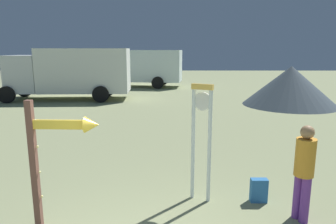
{
  "coord_description": "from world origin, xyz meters",
  "views": [
    {
      "loc": [
        0.47,
        -3.22,
        2.8
      ],
      "look_at": [
        0.42,
        4.7,
        1.2
      ],
      "focal_mm": 32.69,
      "sensor_mm": 36.0,
      "label": 1
    }
  ],
  "objects_px": {
    "box_truck_far": "(138,67)",
    "person_near_clock": "(304,169)",
    "standing_clock": "(201,133)",
    "arrow_sign": "(57,146)",
    "dome_tent": "(290,86)",
    "backpack": "(259,190)",
    "box_truck_near": "(72,71)"
  },
  "relations": [
    {
      "from": "arrow_sign",
      "to": "dome_tent",
      "type": "distance_m",
      "value": 13.74
    },
    {
      "from": "box_truck_far",
      "to": "person_near_clock",
      "type": "bearing_deg",
      "value": -76.28
    },
    {
      "from": "person_near_clock",
      "to": "dome_tent",
      "type": "bearing_deg",
      "value": 69.99
    },
    {
      "from": "standing_clock",
      "to": "box_truck_far",
      "type": "distance_m",
      "value": 18.7
    },
    {
      "from": "dome_tent",
      "to": "backpack",
      "type": "bearing_deg",
      "value": -113.59
    },
    {
      "from": "backpack",
      "to": "box_truck_far",
      "type": "bearing_deg",
      "value": 102.65
    },
    {
      "from": "backpack",
      "to": "box_truck_far",
      "type": "relative_size",
      "value": 0.06
    },
    {
      "from": "standing_clock",
      "to": "dome_tent",
      "type": "xyz_separation_m",
      "value": [
        5.61,
        10.27,
        -0.31
      ]
    },
    {
      "from": "arrow_sign",
      "to": "person_near_clock",
      "type": "height_order",
      "value": "arrow_sign"
    },
    {
      "from": "box_truck_far",
      "to": "box_truck_near",
      "type": "bearing_deg",
      "value": -116.36
    },
    {
      "from": "box_truck_far",
      "to": "standing_clock",
      "type": "bearing_deg",
      "value": -80.55
    },
    {
      "from": "arrow_sign",
      "to": "person_near_clock",
      "type": "relative_size",
      "value": 1.27
    },
    {
      "from": "arrow_sign",
      "to": "box_truck_far",
      "type": "xyz_separation_m",
      "value": [
        -0.76,
        19.39,
        0.18
      ]
    },
    {
      "from": "arrow_sign",
      "to": "dome_tent",
      "type": "xyz_separation_m",
      "value": [
        7.92,
        11.22,
        -0.36
      ]
    },
    {
      "from": "box_truck_near",
      "to": "dome_tent",
      "type": "distance_m",
      "value": 11.97
    },
    {
      "from": "standing_clock",
      "to": "person_near_clock",
      "type": "relative_size",
      "value": 1.36
    },
    {
      "from": "arrow_sign",
      "to": "dome_tent",
      "type": "bearing_deg",
      "value": 54.77
    },
    {
      "from": "standing_clock",
      "to": "dome_tent",
      "type": "bearing_deg",
      "value": 61.36
    },
    {
      "from": "standing_clock",
      "to": "box_truck_near",
      "type": "distance_m",
      "value": 13.63
    },
    {
      "from": "standing_clock",
      "to": "box_truck_far",
      "type": "bearing_deg",
      "value": 99.45
    },
    {
      "from": "box_truck_near",
      "to": "box_truck_far",
      "type": "bearing_deg",
      "value": 63.64
    },
    {
      "from": "person_near_clock",
      "to": "box_truck_far",
      "type": "height_order",
      "value": "box_truck_far"
    },
    {
      "from": "dome_tent",
      "to": "person_near_clock",
      "type": "bearing_deg",
      "value": -110.01
    },
    {
      "from": "person_near_clock",
      "to": "dome_tent",
      "type": "distance_m",
      "value": 11.7
    },
    {
      "from": "arrow_sign",
      "to": "backpack",
      "type": "bearing_deg",
      "value": 14.19
    },
    {
      "from": "standing_clock",
      "to": "box_truck_far",
      "type": "height_order",
      "value": "box_truck_far"
    },
    {
      "from": "backpack",
      "to": "dome_tent",
      "type": "distance_m",
      "value": 11.33
    },
    {
      "from": "person_near_clock",
      "to": "dome_tent",
      "type": "relative_size",
      "value": 0.35
    },
    {
      "from": "backpack",
      "to": "dome_tent",
      "type": "height_order",
      "value": "dome_tent"
    },
    {
      "from": "person_near_clock",
      "to": "backpack",
      "type": "distance_m",
      "value": 1.07
    },
    {
      "from": "box_truck_far",
      "to": "arrow_sign",
      "type": "bearing_deg",
      "value": -87.75
    },
    {
      "from": "person_near_clock",
      "to": "backpack",
      "type": "relative_size",
      "value": 3.62
    }
  ]
}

